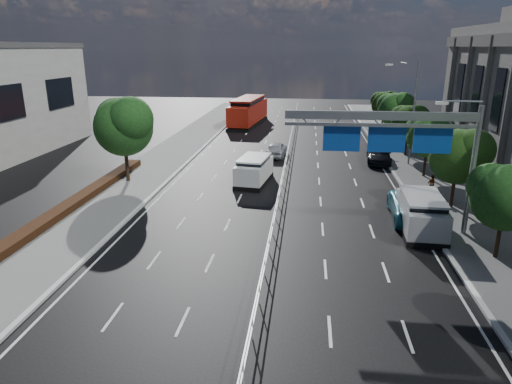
{
  "coord_description": "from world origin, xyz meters",
  "views": [
    {
      "loc": [
        1.69,
        -14.77,
        10.06
      ],
      "look_at": [
        -0.99,
        9.14,
        2.4
      ],
      "focal_mm": 32.0,
      "sensor_mm": 36.0,
      "label": 1
    }
  ],
  "objects_px": {
    "overhead_gantry": "(402,135)",
    "white_minivan": "(254,170)",
    "near_car_silver": "(277,149)",
    "parked_car_teal": "(414,208)",
    "near_car_dark": "(245,110)",
    "parked_car_dark": "(379,154)",
    "silver_minivan": "(421,214)",
    "pedestrian_a": "(431,186)",
    "pedestrian_b": "(436,154)",
    "red_bus": "(248,111)"
  },
  "relations": [
    {
      "from": "white_minivan",
      "to": "parked_car_dark",
      "type": "distance_m",
      "value": 13.19
    },
    {
      "from": "parked_car_teal",
      "to": "parked_car_dark",
      "type": "distance_m",
      "value": 14.84
    },
    {
      "from": "white_minivan",
      "to": "parked_car_dark",
      "type": "xyz_separation_m",
      "value": [
        10.54,
        7.93,
        -0.27
      ]
    },
    {
      "from": "overhead_gantry",
      "to": "near_car_silver",
      "type": "distance_m",
      "value": 20.28
    },
    {
      "from": "white_minivan",
      "to": "parked_car_teal",
      "type": "xyz_separation_m",
      "value": [
        10.54,
        -6.91,
        -0.23
      ]
    },
    {
      "from": "white_minivan",
      "to": "near_car_silver",
      "type": "bearing_deg",
      "value": 90.68
    },
    {
      "from": "silver_minivan",
      "to": "pedestrian_b",
      "type": "height_order",
      "value": "silver_minivan"
    },
    {
      "from": "parked_car_teal",
      "to": "pedestrian_b",
      "type": "height_order",
      "value": "pedestrian_b"
    },
    {
      "from": "near_car_silver",
      "to": "overhead_gantry",
      "type": "bearing_deg",
      "value": 119.58
    },
    {
      "from": "silver_minivan",
      "to": "parked_car_teal",
      "type": "relative_size",
      "value": 0.93
    },
    {
      "from": "near_car_dark",
      "to": "parked_car_dark",
      "type": "height_order",
      "value": "near_car_dark"
    },
    {
      "from": "parked_car_dark",
      "to": "pedestrian_a",
      "type": "distance_m",
      "value": 10.49
    },
    {
      "from": "near_car_dark",
      "to": "parked_car_teal",
      "type": "xyz_separation_m",
      "value": [
        16.3,
        -43.97,
        -0.01
      ]
    },
    {
      "from": "overhead_gantry",
      "to": "near_car_dark",
      "type": "bearing_deg",
      "value": 107.8
    },
    {
      "from": "pedestrian_a",
      "to": "parked_car_dark",
      "type": "bearing_deg",
      "value": -100.28
    },
    {
      "from": "near_car_silver",
      "to": "silver_minivan",
      "type": "xyz_separation_m",
      "value": [
        9.42,
        -17.76,
        0.35
      ]
    },
    {
      "from": "overhead_gantry",
      "to": "silver_minivan",
      "type": "xyz_separation_m",
      "value": [
        1.56,
        0.28,
        -4.55
      ]
    },
    {
      "from": "overhead_gantry",
      "to": "white_minivan",
      "type": "relative_size",
      "value": 2.05
    },
    {
      "from": "silver_minivan",
      "to": "pedestrian_b",
      "type": "bearing_deg",
      "value": 75.84
    },
    {
      "from": "silver_minivan",
      "to": "parked_car_teal",
      "type": "xyz_separation_m",
      "value": [
        0.0,
        1.67,
        -0.26
      ]
    },
    {
      "from": "silver_minivan",
      "to": "parked_car_dark",
      "type": "relative_size",
      "value": 1.03
    },
    {
      "from": "white_minivan",
      "to": "pedestrian_a",
      "type": "relative_size",
      "value": 3.22
    },
    {
      "from": "white_minivan",
      "to": "parked_car_dark",
      "type": "height_order",
      "value": "white_minivan"
    },
    {
      "from": "pedestrian_a",
      "to": "near_car_silver",
      "type": "bearing_deg",
      "value": -66.83
    },
    {
      "from": "near_car_silver",
      "to": "near_car_dark",
      "type": "height_order",
      "value": "near_car_dark"
    },
    {
      "from": "parked_car_teal",
      "to": "parked_car_dark",
      "type": "bearing_deg",
      "value": 92.53
    },
    {
      "from": "overhead_gantry",
      "to": "white_minivan",
      "type": "bearing_deg",
      "value": 135.37
    },
    {
      "from": "near_car_dark",
      "to": "pedestrian_b",
      "type": "height_order",
      "value": "pedestrian_b"
    },
    {
      "from": "near_car_dark",
      "to": "silver_minivan",
      "type": "xyz_separation_m",
      "value": [
        16.3,
        -45.64,
        0.26
      ]
    },
    {
      "from": "parked_car_teal",
      "to": "overhead_gantry",
      "type": "bearing_deg",
      "value": -126.16
    },
    {
      "from": "overhead_gantry",
      "to": "silver_minivan",
      "type": "relative_size",
      "value": 1.94
    },
    {
      "from": "white_minivan",
      "to": "pedestrian_b",
      "type": "xyz_separation_m",
      "value": [
        15.41,
        7.3,
        0.02
      ]
    },
    {
      "from": "near_car_silver",
      "to": "parked_car_dark",
      "type": "xyz_separation_m",
      "value": [
        9.42,
        -1.25,
        0.03
      ]
    },
    {
      "from": "parked_car_dark",
      "to": "pedestrian_a",
      "type": "xyz_separation_m",
      "value": [
        2.09,
        -10.28,
        0.17
      ]
    },
    {
      "from": "red_bus",
      "to": "near_car_dark",
      "type": "height_order",
      "value": "red_bus"
    },
    {
      "from": "silver_minivan",
      "to": "parked_car_dark",
      "type": "xyz_separation_m",
      "value": [
        0.0,
        16.51,
        -0.31
      ]
    },
    {
      "from": "near_car_dark",
      "to": "silver_minivan",
      "type": "bearing_deg",
      "value": 102.77
    },
    {
      "from": "red_bus",
      "to": "pedestrian_b",
      "type": "distance_m",
      "value": 28.06
    },
    {
      "from": "overhead_gantry",
      "to": "pedestrian_a",
      "type": "height_order",
      "value": "overhead_gantry"
    },
    {
      "from": "near_car_silver",
      "to": "pedestrian_b",
      "type": "xyz_separation_m",
      "value": [
        14.29,
        -1.88,
        0.33
      ]
    },
    {
      "from": "parked_car_teal",
      "to": "parked_car_dark",
      "type": "xyz_separation_m",
      "value": [
        0.0,
        14.84,
        -0.05
      ]
    },
    {
      "from": "silver_minivan",
      "to": "pedestrian_a",
      "type": "xyz_separation_m",
      "value": [
        2.09,
        6.23,
        -0.14
      ]
    },
    {
      "from": "silver_minivan",
      "to": "pedestrian_b",
      "type": "distance_m",
      "value": 16.61
    },
    {
      "from": "pedestrian_a",
      "to": "pedestrian_b",
      "type": "height_order",
      "value": "pedestrian_b"
    },
    {
      "from": "red_bus",
      "to": "parked_car_dark",
      "type": "distance_m",
      "value": 24.45
    },
    {
      "from": "parked_car_teal",
      "to": "pedestrian_a",
      "type": "height_order",
      "value": "pedestrian_a"
    },
    {
      "from": "parked_car_dark",
      "to": "silver_minivan",
      "type": "bearing_deg",
      "value": -84.81
    },
    {
      "from": "overhead_gantry",
      "to": "pedestrian_b",
      "type": "bearing_deg",
      "value": 68.3
    },
    {
      "from": "silver_minivan",
      "to": "parked_car_teal",
      "type": "height_order",
      "value": "silver_minivan"
    },
    {
      "from": "near_car_silver",
      "to": "pedestrian_b",
      "type": "height_order",
      "value": "pedestrian_b"
    }
  ]
}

